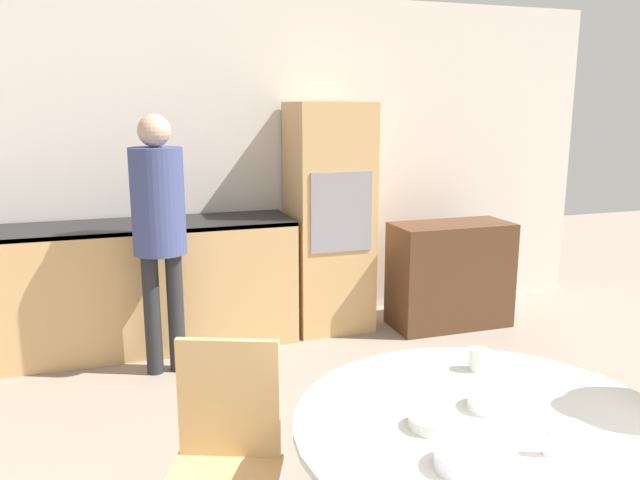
{
  "coord_description": "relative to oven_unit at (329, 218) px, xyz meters",
  "views": [
    {
      "loc": [
        -0.91,
        -0.28,
        1.76
      ],
      "look_at": [
        0.06,
        2.68,
        1.08
      ],
      "focal_mm": 35.0,
      "sensor_mm": 36.0,
      "label": 1
    }
  ],
  "objects": [
    {
      "name": "cup",
      "position": [
        -0.27,
        -2.59,
        -0.11
      ],
      "size": [
        0.07,
        0.07,
        0.09
      ],
      "color": "silver",
      "rests_on": "dining_table"
    },
    {
      "name": "bowl_centre",
      "position": [
        -0.68,
        -3.18,
        -0.13
      ],
      "size": [
        0.19,
        0.19,
        0.05
      ],
      "color": "silver",
      "rests_on": "dining_table"
    },
    {
      "name": "sideboard",
      "position": [
        0.94,
        -0.3,
        -0.47
      ],
      "size": [
        0.95,
        0.45,
        0.84
      ],
      "color": "#51331E",
      "rests_on": "ground_plane"
    },
    {
      "name": "oven_unit",
      "position": [
        0.0,
        0.0,
        0.0
      ],
      "size": [
        0.6,
        0.59,
        1.78
      ],
      "color": "tan",
      "rests_on": "ground_plane"
    },
    {
      "name": "person_standing",
      "position": [
        -1.33,
        -0.52,
        0.17
      ],
      "size": [
        0.34,
        0.34,
        1.71
      ],
      "color": "#262628",
      "rests_on": "ground_plane"
    },
    {
      "name": "kitchen_counter",
      "position": [
        -1.67,
        -0.01,
        -0.41
      ],
      "size": [
        2.66,
        0.6,
        0.93
      ],
      "color": "tan",
      "rests_on": "ground_plane"
    },
    {
      "name": "salt_shaker",
      "position": [
        -0.41,
        -3.19,
        -0.11
      ],
      "size": [
        0.03,
        0.03,
        0.09
      ],
      "color": "white",
      "rests_on": "dining_table"
    },
    {
      "name": "bowl_near",
      "position": [
        -0.41,
        -2.88,
        -0.13
      ],
      "size": [
        0.15,
        0.15,
        0.05
      ],
      "color": "white",
      "rests_on": "dining_table"
    },
    {
      "name": "chair_far_left",
      "position": [
        -1.27,
        -2.54,
        -0.37
      ],
      "size": [
        0.52,
        0.52,
        0.93
      ],
      "rotation": [
        0.0,
        0.0,
        5.9
      ],
      "color": "tan",
      "rests_on": "ground_plane"
    },
    {
      "name": "bowl_far",
      "position": [
        -0.66,
        -2.94,
        -0.14
      ],
      "size": [
        0.15,
        0.15,
        0.04
      ],
      "color": "silver",
      "rests_on": "dining_table"
    },
    {
      "name": "wall_back",
      "position": [
        -0.67,
        0.34,
        0.41
      ],
      "size": [
        6.36,
        0.05,
        2.6
      ],
      "color": "silver",
      "rests_on": "ground_plane"
    }
  ]
}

